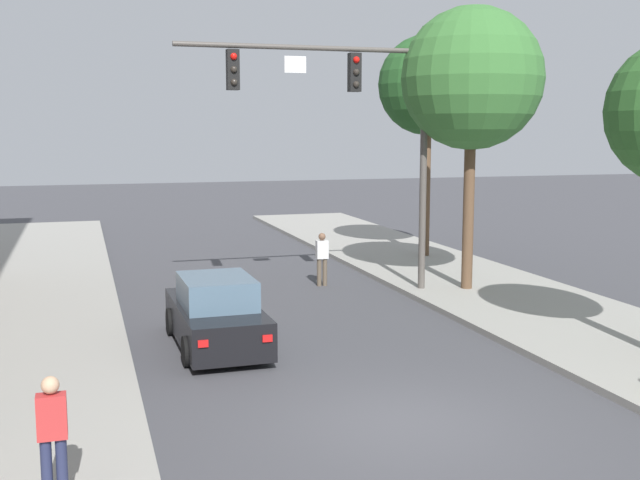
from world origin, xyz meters
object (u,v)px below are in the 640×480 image
car_lead_black (216,315)px  pedestrian_crossing_road (322,257)px  pedestrian_sidewalk_left_walker (53,433)px  street_tree_second (472,79)px  street_tree_third (428,86)px  traffic_signal_mast (357,108)px

car_lead_black → pedestrian_crossing_road: (4.25, 5.87, 0.19)m
pedestrian_sidewalk_left_walker → street_tree_second: 16.23m
car_lead_black → street_tree_third: 14.47m
street_tree_third → street_tree_second: bearing=-103.0°
car_lead_black → pedestrian_sidewalk_left_walker: bearing=-114.6°
car_lead_black → street_tree_second: street_tree_second is taller
pedestrian_sidewalk_left_walker → street_tree_second: size_ratio=0.20×
street_tree_second → pedestrian_crossing_road: bearing=148.8°
street_tree_second → street_tree_third: 6.08m
street_tree_second → car_lead_black: bearing=-155.8°
traffic_signal_mast → pedestrian_sidewalk_left_walker: (-7.87, -10.97, -4.31)m
traffic_signal_mast → pedestrian_sidewalk_left_walker: bearing=-125.7°
traffic_signal_mast → pedestrian_sidewalk_left_walker: traffic_signal_mast is taller
traffic_signal_mast → car_lead_black: traffic_signal_mast is taller
car_lead_black → pedestrian_sidewalk_left_walker: 7.70m
traffic_signal_mast → street_tree_third: street_tree_third is taller
pedestrian_crossing_road → street_tree_second: (3.75, -2.27, 5.27)m
traffic_signal_mast → car_lead_black: size_ratio=1.76×
pedestrian_crossing_road → traffic_signal_mast: bearing=-77.3°
traffic_signal_mast → pedestrian_crossing_road: bearing=102.7°
pedestrian_sidewalk_left_walker → pedestrian_crossing_road: (7.45, 12.86, -0.15)m
traffic_signal_mast → pedestrian_crossing_road: (-0.43, 1.89, -4.46)m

